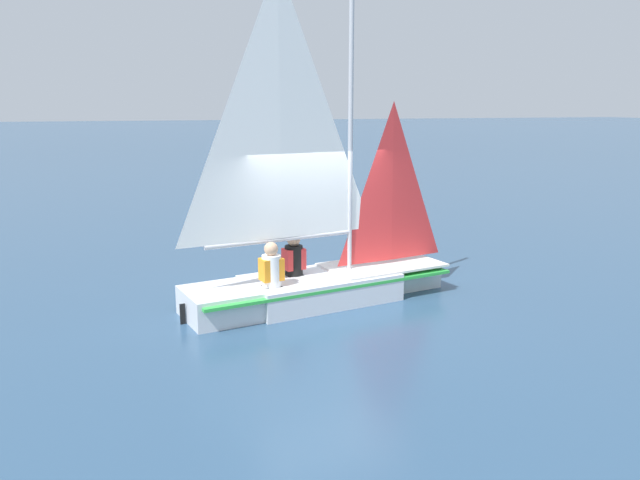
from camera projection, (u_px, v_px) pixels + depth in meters
The scene contains 4 objects.
ground_plane at pixel (320, 301), 10.54m from camera, with size 260.00×260.00×0.00m, color #2D4C6B.
sailboat_main at pixel (316, 255), 10.33m from camera, with size 4.73×2.04×5.43m.
sailor_helm at pixel (294, 264), 10.41m from camera, with size 0.38×0.35×1.16m.
sailor_crew at pixel (272, 276), 9.76m from camera, with size 0.38×0.35×1.16m.
Camera 1 is at (-3.33, -9.51, 3.24)m, focal length 35.00 mm.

